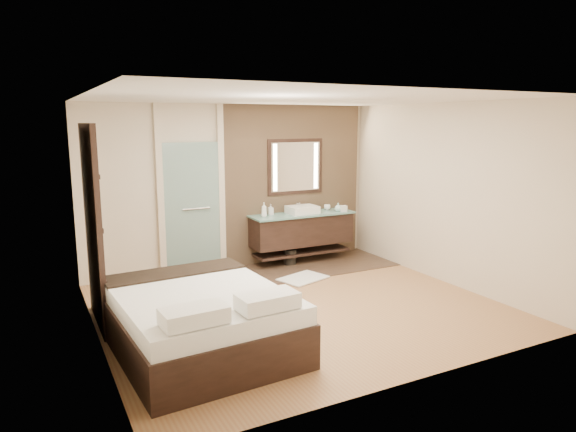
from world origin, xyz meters
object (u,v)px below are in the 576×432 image
vanity (302,229)px  mirror_unit (295,167)px  waste_bin (290,257)px  bed (200,320)px

vanity → mirror_unit: (0.00, 0.24, 1.07)m
mirror_unit → waste_bin: (-0.27, -0.31, -1.52)m
waste_bin → mirror_unit: bearing=49.0°
bed → waste_bin: bed is taller
mirror_unit → vanity: bearing=-90.0°
vanity → bed: bearing=-135.9°
vanity → bed: 3.71m
bed → waste_bin: size_ratio=8.18×
waste_bin → bed: bearing=-133.6°
bed → waste_bin: (2.39, 2.51, -0.20)m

